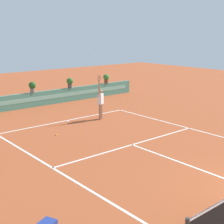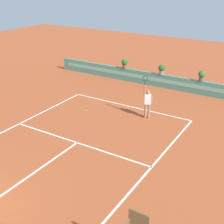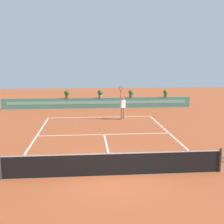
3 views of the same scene
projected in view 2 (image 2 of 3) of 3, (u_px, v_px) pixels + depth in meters
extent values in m
plane|color=#A84C28|center=(72.00, 146.00, 15.14)|extent=(60.00, 60.00, 0.00)
cube|color=white|center=(129.00, 106.00, 19.72)|extent=(8.22, 0.10, 0.01)
cube|color=white|center=(77.00, 143.00, 15.45)|extent=(8.22, 0.10, 0.01)
cube|color=white|center=(31.00, 175.00, 12.96)|extent=(0.10, 6.40, 0.01)
cube|color=white|center=(13.00, 127.00, 17.06)|extent=(0.10, 11.89, 0.01)
cube|color=white|center=(147.00, 172.00, 13.14)|extent=(0.10, 11.89, 0.01)
cube|color=white|center=(128.00, 107.00, 19.64)|extent=(0.10, 0.20, 0.01)
cube|color=#4C8E7A|center=(158.00, 80.00, 23.02)|extent=(18.00, 0.20, 1.00)
cube|color=#7ABCA8|center=(158.00, 80.00, 22.91)|extent=(17.10, 0.01, 0.28)
cube|color=brown|center=(139.00, 219.00, 8.01)|extent=(0.60, 0.06, 0.48)
cylinder|color=#9E7051|center=(149.00, 111.00, 17.94)|extent=(0.14, 0.14, 0.90)
cylinder|color=#9E7051|center=(145.00, 111.00, 17.95)|extent=(0.14, 0.14, 0.90)
cube|color=white|center=(148.00, 99.00, 17.63)|extent=(0.42, 0.36, 0.60)
sphere|color=#9E7051|center=(148.00, 92.00, 17.46)|extent=(0.22, 0.22, 0.22)
cylinder|color=#9E7051|center=(145.00, 90.00, 17.42)|extent=(0.09, 0.09, 0.55)
cylinder|color=black|center=(145.00, 83.00, 17.25)|extent=(0.04, 0.04, 0.24)
torus|color=#262626|center=(145.00, 79.00, 17.14)|extent=(0.29, 0.17, 0.31)
cylinder|color=#9E7051|center=(151.00, 100.00, 17.64)|extent=(0.09, 0.09, 0.50)
sphere|color=#CCE033|center=(86.00, 111.00, 19.02)|extent=(0.07, 0.07, 0.07)
cylinder|color=gray|center=(161.00, 72.00, 22.65)|extent=(0.32, 0.32, 0.28)
sphere|color=#235B23|center=(162.00, 68.00, 22.51)|extent=(0.48, 0.48, 0.48)
cylinder|color=#514C47|center=(201.00, 79.00, 21.23)|extent=(0.32, 0.32, 0.28)
sphere|color=#2D6B28|center=(202.00, 74.00, 21.09)|extent=(0.48, 0.48, 0.48)
cylinder|color=brown|center=(124.00, 66.00, 24.15)|extent=(0.32, 0.32, 0.28)
sphere|color=#235B23|center=(125.00, 62.00, 24.00)|extent=(0.48, 0.48, 0.48)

